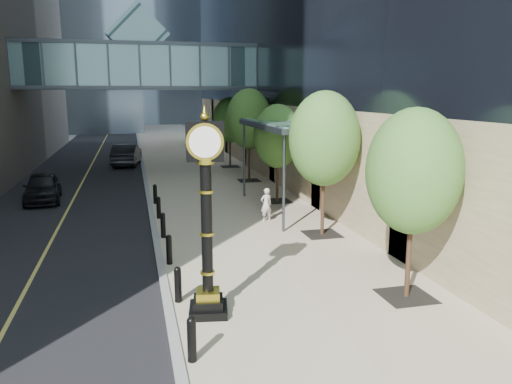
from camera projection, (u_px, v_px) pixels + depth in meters
ground at (327, 372)px, 10.43m from camera, size 320.00×320.00×0.00m
road at (97, 155)px, 46.84m from camera, size 8.00×180.00×0.02m
sidewalk at (182, 152)px, 48.73m from camera, size 8.00×180.00×0.06m
curb at (141, 153)px, 47.78m from camera, size 0.25×180.00×0.07m
skywalk at (139, 64)px, 34.85m from camera, size 17.00×4.20×5.80m
entrance_canopy at (287, 125)px, 23.76m from camera, size 3.00×8.00×4.38m
bollard_row at (166, 238)px, 18.26m from camera, size 0.20×16.20×0.90m
street_trees at (277, 130)px, 25.92m from camera, size 2.89×28.59×5.95m
street_clock at (207, 230)px, 12.58m from camera, size 1.12×1.12×5.21m
pedestrian at (266, 205)px, 22.28m from camera, size 0.63×0.49×1.51m
car_near at (42, 187)px, 26.58m from camera, size 2.19×4.58×1.51m
car_far at (127, 154)px, 39.82m from camera, size 2.46×5.36×1.70m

